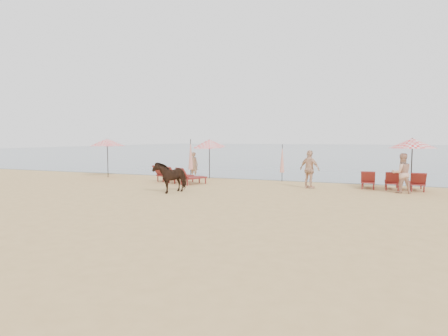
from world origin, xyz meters
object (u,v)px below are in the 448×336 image
object	(u,v)px
umbrella_open_left_b	(209,143)
umbrella_closed_left	(191,155)
lounger_cluster_right	(392,181)
beachgoer_left	(194,165)
umbrella_closed_right	(282,159)
lounger_cluster_left	(178,175)
beachgoer_right_a	(402,173)
beachgoer_right_b	(310,169)
umbrella_open_left_a	(107,142)
umbrella_open_right	(412,143)
cow	(171,177)

from	to	relation	value
umbrella_open_left_b	umbrella_closed_left	bearing A→B (deg)	-132.89
lounger_cluster_right	umbrella_closed_left	size ratio (longest dim) A/B	1.15
beachgoer_left	umbrella_closed_right	bearing A→B (deg)	-171.85
lounger_cluster_left	beachgoer_right_a	world-z (taller)	beachgoer_right_a
lounger_cluster_right	beachgoer_right_b	bearing A→B (deg)	-165.81
umbrella_closed_right	beachgoer_right_a	size ratio (longest dim) A/B	1.18
beachgoer_left	umbrella_open_left_b	bearing A→B (deg)	179.27
umbrella_open_left_b	beachgoer_right_b	world-z (taller)	umbrella_open_left_b
umbrella_closed_right	beachgoer_left	distance (m)	5.93
umbrella_open_left_b	umbrella_open_left_a	bearing A→B (deg)	-159.27
lounger_cluster_right	umbrella_closed_left	xyz separation A→B (m)	(-11.53, 0.69, 1.11)
umbrella_open_left_b	lounger_cluster_right	bearing A→B (deg)	-2.46
lounger_cluster_right	umbrella_open_right	world-z (taller)	umbrella_open_right
umbrella_open_left_b	umbrella_open_right	bearing A→B (deg)	-3.46
beachgoer_right_a	lounger_cluster_right	bearing A→B (deg)	-87.47
lounger_cluster_right	beachgoer_right_b	world-z (taller)	beachgoer_right_b
lounger_cluster_left	umbrella_closed_left	world-z (taller)	umbrella_closed_left
cow	lounger_cluster_right	bearing A→B (deg)	39.37
lounger_cluster_left	umbrella_open_left_b	world-z (taller)	umbrella_open_left_b
cow	beachgoer_right_b	xyz separation A→B (m)	(5.94, 3.78, 0.25)
cow	beachgoer_right_b	bearing A→B (deg)	46.11
beachgoer_left	beachgoer_right_b	bearing A→B (deg)	170.80
umbrella_open_left_a	beachgoer_right_b	xyz separation A→B (m)	(13.25, -0.69, -1.32)
beachgoer_right_a	cow	bearing A→B (deg)	3.63
lounger_cluster_right	umbrella_open_left_a	world-z (taller)	umbrella_open_left_a
umbrella_open_right	beachgoer_right_b	size ratio (longest dim) A/B	1.31
beachgoer_right_a	beachgoer_right_b	bearing A→B (deg)	-17.25
lounger_cluster_left	cow	world-z (taller)	cow
lounger_cluster_left	umbrella_closed_left	size ratio (longest dim) A/B	1.37
umbrella_open_left_a	umbrella_open_left_b	bearing A→B (deg)	35.98
umbrella_closed_left	beachgoer_right_b	bearing A→B (deg)	-12.21
beachgoer_right_a	umbrella_open_right	bearing A→B (deg)	-139.45
umbrella_open_right	cow	size ratio (longest dim) A/B	1.48
umbrella_open_left_a	beachgoer_right_a	world-z (taller)	umbrella_open_left_a
umbrella_closed_left	lounger_cluster_left	bearing A→B (deg)	-84.75
umbrella_open_left_b	beachgoer_left	xyz separation A→B (m)	(-1.21, 0.22, -1.42)
umbrella_open_left_b	beachgoer_right_b	bearing A→B (deg)	-14.60
umbrella_open_left_b	lounger_cluster_left	bearing A→B (deg)	-98.76
lounger_cluster_left	beachgoer_left	world-z (taller)	beachgoer_left
lounger_cluster_left	beachgoer_right_b	world-z (taller)	beachgoer_right_b
lounger_cluster_left	umbrella_open_left_b	size ratio (longest dim) A/B	1.32
umbrella_open_left_a	beachgoer_left	world-z (taller)	umbrella_open_left_a
lounger_cluster_right	cow	size ratio (longest dim) A/B	1.65
cow	beachgoer_left	distance (m)	6.76
lounger_cluster_left	beachgoer_left	size ratio (longest dim) A/B	2.07
beachgoer_right_a	beachgoer_right_b	size ratio (longest dim) A/B	0.95
umbrella_closed_right	umbrella_open_left_b	bearing A→B (deg)	-179.08
umbrella_closed_left	umbrella_closed_right	size ratio (longest dim) A/B	1.14
beachgoer_right_b	umbrella_open_right	bearing A→B (deg)	-145.53
umbrella_closed_left	beachgoer_right_a	xyz separation A→B (m)	(11.89, -1.72, -0.61)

